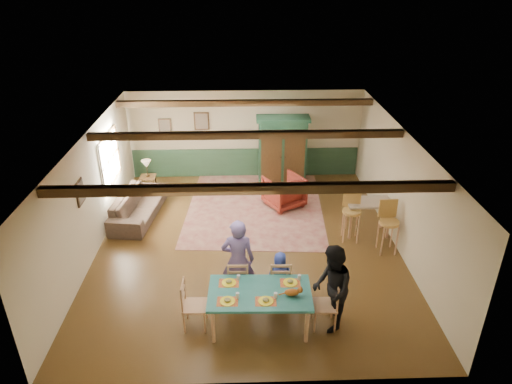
{
  "coord_description": "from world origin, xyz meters",
  "views": [
    {
      "loc": [
        -0.11,
        -9.15,
        5.97
      ],
      "look_at": [
        0.21,
        0.5,
        1.15
      ],
      "focal_mm": 32.0,
      "sensor_mm": 36.0,
      "label": 1
    }
  ],
  "objects_px": {
    "armoire": "(282,152)",
    "armchair": "(284,191)",
    "dining_chair_end_left": "(195,305)",
    "person_man": "(238,260)",
    "cat": "(292,292)",
    "sofa": "(138,206)",
    "person_woman": "(332,289)",
    "bar_stool_right": "(389,228)",
    "dining_table": "(260,309)",
    "end_table": "(149,185)",
    "table_lamp": "(147,169)",
    "dining_chair_far_right": "(280,279)",
    "dining_chair_far_left": "(238,279)",
    "person_child": "(280,276)",
    "counter_table": "(367,217)",
    "dining_chair_end_right": "(325,304)",
    "bar_stool_left": "(351,217)"
  },
  "relations": [
    {
      "from": "armoire",
      "to": "armchair",
      "type": "height_order",
      "value": "armoire"
    },
    {
      "from": "dining_chair_end_left",
      "to": "person_man",
      "type": "xyz_separation_m",
      "value": [
        0.79,
        0.79,
        0.39
      ]
    },
    {
      "from": "cat",
      "to": "sofa",
      "type": "relative_size",
      "value": 0.16
    },
    {
      "from": "person_woman",
      "to": "cat",
      "type": "relative_size",
      "value": 4.58
    },
    {
      "from": "bar_stool_right",
      "to": "armoire",
      "type": "bearing_deg",
      "value": 118.18
    },
    {
      "from": "person_woman",
      "to": "sofa",
      "type": "xyz_separation_m",
      "value": [
        -4.28,
        4.17,
        -0.51
      ]
    },
    {
      "from": "dining_table",
      "to": "end_table",
      "type": "distance_m",
      "value": 6.29
    },
    {
      "from": "person_man",
      "to": "table_lamp",
      "type": "xyz_separation_m",
      "value": [
        -2.61,
        4.71,
        -0.09
      ]
    },
    {
      "from": "sofa",
      "to": "bar_stool_right",
      "type": "distance_m",
      "value": 6.3
    },
    {
      "from": "dining_chair_far_right",
      "to": "person_woman",
      "type": "distance_m",
      "value": 1.19
    },
    {
      "from": "person_man",
      "to": "bar_stool_right",
      "type": "height_order",
      "value": "person_man"
    },
    {
      "from": "dining_chair_far_left",
      "to": "dining_chair_far_right",
      "type": "height_order",
      "value": "same"
    },
    {
      "from": "person_child",
      "to": "dining_table",
      "type": "bearing_deg",
      "value": 63.43
    },
    {
      "from": "dining_chair_end_left",
      "to": "person_man",
      "type": "height_order",
      "value": "person_man"
    },
    {
      "from": "dining_chair_far_right",
      "to": "armoire",
      "type": "distance_m",
      "value": 5.26
    },
    {
      "from": "person_man",
      "to": "table_lamp",
      "type": "distance_m",
      "value": 5.39
    },
    {
      "from": "armoire",
      "to": "armchair",
      "type": "distance_m",
      "value": 1.41
    },
    {
      "from": "armchair",
      "to": "person_man",
      "type": "bearing_deg",
      "value": 42.86
    },
    {
      "from": "person_child",
      "to": "counter_table",
      "type": "bearing_deg",
      "value": -133.13
    },
    {
      "from": "cat",
      "to": "armchair",
      "type": "bearing_deg",
      "value": 88.09
    },
    {
      "from": "armoire",
      "to": "bar_stool_right",
      "type": "xyz_separation_m",
      "value": [
        2.12,
        -3.61,
        -0.44
      ]
    },
    {
      "from": "dining_chair_end_left",
      "to": "sofa",
      "type": "bearing_deg",
      "value": 25.78
    },
    {
      "from": "armchair",
      "to": "end_table",
      "type": "height_order",
      "value": "armchair"
    },
    {
      "from": "dining_table",
      "to": "armoire",
      "type": "bearing_deg",
      "value": 81.43
    },
    {
      "from": "dining_chair_end_right",
      "to": "table_lamp",
      "type": "height_order",
      "value": "table_lamp"
    },
    {
      "from": "dining_chair_far_left",
      "to": "counter_table",
      "type": "bearing_deg",
      "value": -140.96
    },
    {
      "from": "counter_table",
      "to": "bar_stool_right",
      "type": "xyz_separation_m",
      "value": [
        0.26,
        -0.82,
        0.19
      ]
    },
    {
      "from": "dining_chair_end_left",
      "to": "dining_table",
      "type": "bearing_deg",
      "value": -90.0
    },
    {
      "from": "table_lamp",
      "to": "sofa",
      "type": "bearing_deg",
      "value": -90.84
    },
    {
      "from": "dining_chair_far_right",
      "to": "person_woman",
      "type": "height_order",
      "value": "person_woman"
    },
    {
      "from": "dining_chair_end_right",
      "to": "armchair",
      "type": "height_order",
      "value": "dining_chair_end_right"
    },
    {
      "from": "person_woman",
      "to": "person_child",
      "type": "bearing_deg",
      "value": -133.26
    },
    {
      "from": "dining_table",
      "to": "dining_chair_far_right",
      "type": "height_order",
      "value": "dining_chair_far_right"
    },
    {
      "from": "cat",
      "to": "dining_chair_far_left",
      "type": "bearing_deg",
      "value": 139.2
    },
    {
      "from": "dining_chair_far_right",
      "to": "counter_table",
      "type": "height_order",
      "value": "dining_chair_far_right"
    },
    {
      "from": "armchair",
      "to": "sofa",
      "type": "bearing_deg",
      "value": -21.44
    },
    {
      "from": "dining_table",
      "to": "bar_stool_left",
      "type": "distance_m",
      "value": 3.68
    },
    {
      "from": "armoire",
      "to": "table_lamp",
      "type": "distance_m",
      "value": 3.91
    },
    {
      "from": "person_child",
      "to": "sofa",
      "type": "xyz_separation_m",
      "value": [
        -3.44,
        3.33,
        -0.18
      ]
    },
    {
      "from": "dining_chair_end_left",
      "to": "counter_table",
      "type": "distance_m",
      "value": 5.01
    },
    {
      "from": "end_table",
      "to": "bar_stool_right",
      "type": "distance_m",
      "value": 6.82
    },
    {
      "from": "dining_chair_end_left",
      "to": "sofa",
      "type": "height_order",
      "value": "dining_chair_end_left"
    },
    {
      "from": "person_woman",
      "to": "table_lamp",
      "type": "bearing_deg",
      "value": -140.97
    },
    {
      "from": "sofa",
      "to": "bar_stool_left",
      "type": "height_order",
      "value": "bar_stool_left"
    },
    {
      "from": "cat",
      "to": "table_lamp",
      "type": "height_order",
      "value": "table_lamp"
    },
    {
      "from": "dining_chair_far_right",
      "to": "person_man",
      "type": "height_order",
      "value": "person_man"
    },
    {
      "from": "dining_chair_end_right",
      "to": "end_table",
      "type": "xyz_separation_m",
      "value": [
        -4.16,
        5.57,
        -0.21
      ]
    },
    {
      "from": "dining_chair_far_right",
      "to": "dining_chair_end_left",
      "type": "distance_m",
      "value": 1.74
    },
    {
      "from": "dining_chair_far_left",
      "to": "bar_stool_right",
      "type": "height_order",
      "value": "bar_stool_right"
    },
    {
      "from": "dining_chair_far_left",
      "to": "dining_chair_end_right",
      "type": "bearing_deg",
      "value": 155.08
    }
  ]
}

